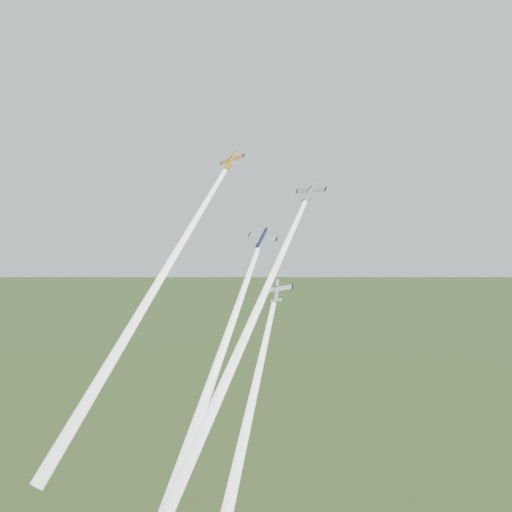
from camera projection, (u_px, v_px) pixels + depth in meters
name	position (u px, v px, depth m)	size (l,w,h in m)	color
plane_yellow	(231.00, 160.00, 146.38)	(7.04, 6.98, 1.10)	orange
smoke_trail_yellow	(144.00, 306.00, 126.71)	(2.48, 2.48, 75.33)	white
plane_navy	(262.00, 238.00, 142.69)	(6.93, 6.87, 1.09)	#0E1A3E
smoke_trail_navy	(215.00, 372.00, 123.87)	(2.48, 2.48, 61.18)	white
plane_silver_right	(310.00, 191.00, 144.50)	(7.66, 7.60, 1.20)	#A4ACB2
smoke_trail_silver_right	(243.00, 343.00, 124.11)	(2.48, 2.48, 74.12)	white
plane_silver_low	(277.00, 291.00, 133.18)	(7.05, 6.99, 1.10)	silver
smoke_trail_silver_low	(245.00, 431.00, 115.12)	(2.48, 2.48, 55.34)	white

